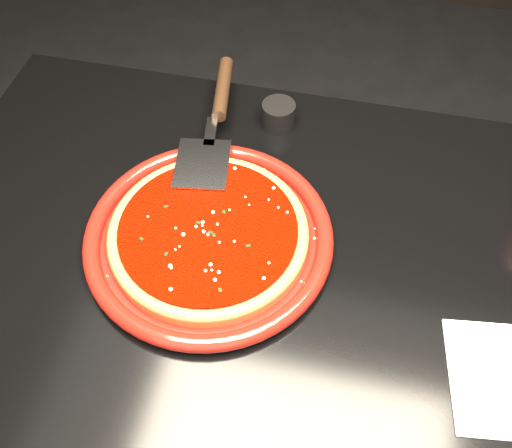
{
  "coord_description": "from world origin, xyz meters",
  "views": [
    {
      "loc": [
        -0.01,
        -0.37,
        1.4
      ],
      "look_at": [
        -0.11,
        0.09,
        0.77
      ],
      "focal_mm": 40.0,
      "sensor_mm": 36.0,
      "label": 1
    }
  ],
  "objects_px": {
    "plate": "(209,237)",
    "ramekin": "(278,115)",
    "table": "(304,404)",
    "pizza_server": "(215,121)"
  },
  "relations": [
    {
      "from": "plate",
      "to": "ramekin",
      "type": "xyz_separation_m",
      "value": [
        0.05,
        0.25,
        0.01
      ]
    },
    {
      "from": "table",
      "to": "ramekin",
      "type": "relative_size",
      "value": 22.25
    },
    {
      "from": "table",
      "to": "plate",
      "type": "bearing_deg",
      "value": 159.88
    },
    {
      "from": "pizza_server",
      "to": "ramekin",
      "type": "bearing_deg",
      "value": 25.03
    },
    {
      "from": "table",
      "to": "plate",
      "type": "height_order",
      "value": "plate"
    },
    {
      "from": "plate",
      "to": "ramekin",
      "type": "height_order",
      "value": "ramekin"
    },
    {
      "from": "pizza_server",
      "to": "ramekin",
      "type": "height_order",
      "value": "pizza_server"
    },
    {
      "from": "ramekin",
      "to": "pizza_server",
      "type": "bearing_deg",
      "value": -145.91
    },
    {
      "from": "table",
      "to": "ramekin",
      "type": "bearing_deg",
      "value": 111.35
    },
    {
      "from": "table",
      "to": "plate",
      "type": "distance_m",
      "value": 0.43
    }
  ]
}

